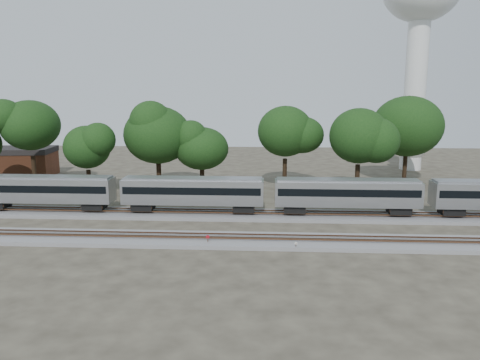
# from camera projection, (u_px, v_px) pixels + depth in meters

# --- Properties ---
(ground) EXTENTS (160.00, 160.00, 0.00)m
(ground) POSITION_uv_depth(u_px,v_px,m) (205.00, 230.00, 51.55)
(ground) COLOR #383328
(ground) RESTS_ON ground
(track_far) EXTENTS (160.00, 5.00, 0.73)m
(track_far) POSITION_uv_depth(u_px,v_px,m) (211.00, 214.00, 57.40)
(track_far) COLOR slate
(track_far) RESTS_ON ground
(track_near) EXTENTS (160.00, 5.00, 0.73)m
(track_near) POSITION_uv_depth(u_px,v_px,m) (200.00, 240.00, 47.59)
(track_near) COLOR slate
(track_near) RESTS_ON ground
(train) EXTENTS (108.08, 3.08, 4.55)m
(train) POSITION_uv_depth(u_px,v_px,m) (270.00, 192.00, 56.44)
(train) COLOR #B4B7BB
(train) RESTS_ON ground
(switch_stand_red) EXTENTS (0.35, 0.08, 1.10)m
(switch_stand_red) POSITION_uv_depth(u_px,v_px,m) (208.00, 239.00, 46.22)
(switch_stand_red) COLOR #512D19
(switch_stand_red) RESTS_ON ground
(switch_stand_white) EXTENTS (0.28, 0.09, 0.88)m
(switch_stand_white) POSITION_uv_depth(u_px,v_px,m) (296.00, 245.00, 44.80)
(switch_stand_white) COLOR #512D19
(switch_stand_white) RESTS_ON ground
(switch_lever) EXTENTS (0.57, 0.45, 0.30)m
(switch_lever) POSITION_uv_depth(u_px,v_px,m) (244.00, 246.00, 45.79)
(switch_lever) COLOR #512D19
(switch_lever) RESTS_ON ground
(water_tower) EXTENTS (14.38, 14.38, 39.81)m
(water_tower) POSITION_uv_depth(u_px,v_px,m) (420.00, 13.00, 86.88)
(water_tower) COLOR silver
(water_tower) RESTS_ON ground
(brick_building) EXTENTS (11.65, 8.88, 5.19)m
(brick_building) POSITION_uv_depth(u_px,v_px,m) (23.00, 162.00, 84.34)
(brick_building) COLOR brown
(brick_building) RESTS_ON ground
(tree_1) EXTENTS (10.25, 10.25, 14.45)m
(tree_1) POSITION_uv_depth(u_px,v_px,m) (30.00, 125.00, 70.30)
(tree_1) COLOR black
(tree_1) RESTS_ON ground
(tree_2) EXTENTS (7.34, 7.34, 10.34)m
(tree_2) POSITION_uv_depth(u_px,v_px,m) (87.00, 147.00, 67.15)
(tree_2) COLOR black
(tree_2) RESTS_ON ground
(tree_3) EXTENTS (8.79, 8.79, 12.39)m
(tree_3) POSITION_uv_depth(u_px,v_px,m) (158.00, 135.00, 70.32)
(tree_3) COLOR black
(tree_3) RESTS_ON ground
(tree_4) EXTENTS (6.75, 6.75, 9.52)m
(tree_4) POSITION_uv_depth(u_px,v_px,m) (202.00, 149.00, 70.38)
(tree_4) COLOR black
(tree_4) RESTS_ON ground
(tree_5) EXTENTS (9.28, 9.28, 13.08)m
(tree_5) POSITION_uv_depth(u_px,v_px,m) (285.00, 131.00, 71.05)
(tree_5) COLOR black
(tree_5) RESTS_ON ground
(tree_6) EXTENTS (9.05, 9.05, 12.76)m
(tree_6) POSITION_uv_depth(u_px,v_px,m) (359.00, 136.00, 66.07)
(tree_6) COLOR black
(tree_6) RESTS_ON ground
(tree_7) EXTENTS (9.70, 9.70, 13.67)m
(tree_7) POSITION_uv_depth(u_px,v_px,m) (407.00, 126.00, 75.85)
(tree_7) COLOR black
(tree_7) RESTS_ON ground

